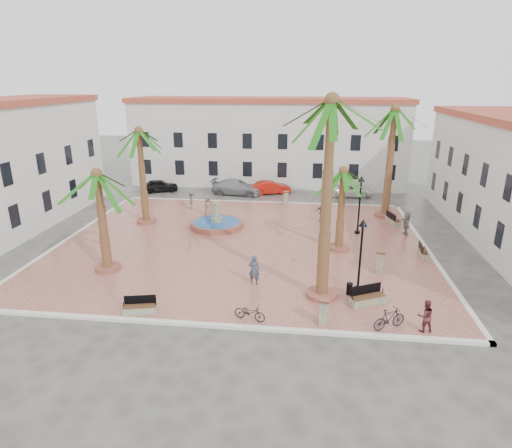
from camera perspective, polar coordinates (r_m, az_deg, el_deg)
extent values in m
plane|color=#56544F|center=(31.09, -1.83, -2.73)|extent=(120.00, 120.00, 0.00)
cube|color=#B8695A|center=(31.07, -1.83, -2.60)|extent=(26.00, 22.00, 0.15)
cube|color=silver|center=(41.42, 0.41, 2.90)|extent=(26.30, 0.30, 0.16)
cube|color=silver|center=(21.36, -6.29, -13.26)|extent=(26.30, 0.30, 0.16)
cube|color=silver|center=(31.94, 21.95, -3.39)|extent=(0.30, 22.30, 0.16)
cube|color=silver|center=(35.32, -23.19, -1.49)|extent=(0.30, 22.30, 0.16)
cube|color=silver|center=(49.29, 1.59, 10.69)|extent=(30.00, 7.00, 9.00)
cube|color=#B34834|center=(48.86, 1.64, 16.22)|extent=(30.40, 7.40, 0.50)
cube|color=black|center=(49.27, -14.34, 7.41)|extent=(1.00, 0.12, 1.60)
cube|color=black|center=(48.06, -10.12, 7.43)|extent=(1.00, 0.12, 1.60)
cube|color=black|center=(47.13, -5.71, 7.40)|extent=(1.00, 0.12, 1.60)
cube|color=black|center=(46.48, -1.15, 7.33)|extent=(1.00, 0.12, 1.60)
cube|color=black|center=(46.12, 3.51, 7.21)|extent=(1.00, 0.12, 1.60)
cube|color=black|center=(46.07, 8.20, 7.04)|extent=(1.00, 0.12, 1.60)
cube|color=black|center=(46.33, 12.87, 6.83)|extent=(1.00, 0.12, 1.60)
cube|color=black|center=(46.88, 17.46, 6.58)|extent=(1.00, 0.12, 1.60)
cube|color=black|center=(48.80, -14.62, 10.86)|extent=(1.00, 0.12, 1.60)
cube|color=black|center=(47.58, -10.32, 10.97)|extent=(1.00, 0.12, 1.60)
cube|color=black|center=(46.64, -5.83, 11.02)|extent=(1.00, 0.12, 1.60)
cube|color=black|center=(45.98, -1.17, 11.00)|extent=(1.00, 0.12, 1.60)
cube|color=black|center=(45.62, 3.58, 10.91)|extent=(1.00, 0.12, 1.60)
cube|color=black|center=(45.57, 8.38, 10.74)|extent=(1.00, 0.12, 1.60)
cube|color=black|center=(45.83, 13.15, 10.50)|extent=(1.00, 0.12, 1.60)
cube|color=black|center=(46.39, 17.82, 10.20)|extent=(1.00, 0.12, 1.60)
cube|color=black|center=(30.61, 29.76, -1.25)|extent=(0.12, 1.00, 1.60)
cube|color=black|center=(33.88, 27.46, 0.87)|extent=(0.12, 1.00, 1.60)
cube|color=black|center=(37.24, 25.57, 2.61)|extent=(0.12, 1.00, 1.60)
cube|color=black|center=(40.66, 24.00, 4.06)|extent=(0.12, 1.00, 1.60)
cube|color=black|center=(44.12, 22.66, 5.28)|extent=(0.12, 1.00, 1.60)
cube|color=black|center=(29.85, 30.68, 4.17)|extent=(0.12, 1.00, 1.60)
cube|color=black|center=(33.20, 28.23, 5.80)|extent=(0.12, 1.00, 1.60)
cube|color=black|center=(36.62, 26.23, 7.12)|extent=(0.12, 1.00, 1.60)
cube|color=black|center=(40.09, 24.56, 8.20)|extent=(0.12, 1.00, 1.60)
cube|color=black|center=(43.60, 23.15, 9.10)|extent=(0.12, 1.00, 1.60)
cube|color=black|center=(34.75, -29.55, 0.94)|extent=(0.12, 1.00, 1.60)
cube|color=black|center=(37.91, -26.12, 2.79)|extent=(0.12, 1.00, 1.60)
cube|color=black|center=(41.20, -23.22, 4.33)|extent=(0.12, 1.00, 1.60)
cube|color=black|center=(44.62, -20.75, 5.64)|extent=(0.12, 1.00, 1.60)
cube|color=black|center=(34.09, -30.35, 5.74)|extent=(0.12, 1.00, 1.60)
cube|color=black|center=(37.30, -26.78, 7.21)|extent=(0.12, 1.00, 1.60)
cube|color=black|center=(40.64, -23.76, 8.43)|extent=(0.12, 1.00, 1.60)
cube|color=black|center=(44.10, -21.20, 9.43)|extent=(0.12, 1.00, 1.60)
cylinder|color=#A25644|center=(34.45, -5.27, -0.01)|extent=(4.25, 4.25, 0.40)
cylinder|color=#194C8C|center=(34.39, -5.28, 0.28)|extent=(3.74, 3.74, 0.06)
cylinder|color=gray|center=(34.38, -5.28, 0.31)|extent=(0.91, 0.91, 0.81)
cylinder|color=gray|center=(34.14, -5.32, 1.60)|extent=(0.61, 0.61, 1.21)
sphere|color=gray|center=(33.92, -5.36, 2.82)|extent=(0.45, 0.45, 0.45)
cylinder|color=#A25644|center=(36.53, -14.41, 0.42)|extent=(1.54, 1.54, 0.23)
cylinder|color=brown|center=(35.58, -14.90, 6.15)|extent=(0.50, 0.50, 7.25)
sphere|color=brown|center=(35.01, -15.40, 11.94)|extent=(0.67, 0.67, 0.67)
cylinder|color=#A25644|center=(28.27, -19.13, -5.49)|extent=(1.54, 1.54, 0.23)
cylinder|color=brown|center=(27.23, -19.80, 0.35)|extent=(0.50, 0.50, 5.82)
sphere|color=brown|center=(26.51, -20.49, 6.33)|extent=(0.68, 0.68, 0.68)
cylinder|color=#A25644|center=(23.83, 8.72, -9.23)|extent=(1.68, 1.68, 0.25)
cylinder|color=brown|center=(21.92, 9.38, 2.76)|extent=(0.55, 0.55, 10.04)
sphere|color=brown|center=(21.12, 10.11, 15.97)|extent=(0.73, 0.73, 0.73)
cylinder|color=#A25644|center=(30.37, 10.96, -3.08)|extent=(1.48, 1.48, 0.22)
cylinder|color=brown|center=(29.48, 11.29, 1.93)|extent=(0.48, 0.48, 5.32)
sphere|color=brown|center=(28.84, 11.62, 7.00)|extent=(0.65, 0.65, 0.65)
cylinder|color=#A25644|center=(38.65, 16.77, 1.23)|extent=(1.73, 1.73, 0.26)
cylinder|color=brown|center=(37.61, 17.41, 7.81)|extent=(0.56, 0.56, 8.77)
sphere|color=brown|center=(37.10, 18.08, 14.46)|extent=(0.76, 0.76, 0.76)
cube|color=gray|center=(22.75, -15.18, -10.97)|extent=(1.75, 0.87, 0.37)
cube|color=#56351E|center=(22.65, -15.22, -10.50)|extent=(1.65, 0.80, 0.06)
cube|color=black|center=(22.71, -15.20, -9.69)|extent=(1.56, 0.39, 0.47)
cylinder|color=black|center=(22.74, -17.25, -10.25)|extent=(0.05, 0.05, 0.28)
cylinder|color=black|center=(22.47, -13.22, -10.24)|extent=(0.05, 0.05, 0.28)
cube|color=gray|center=(23.50, 14.64, -9.84)|extent=(1.99, 1.39, 0.43)
cube|color=#56351E|center=(23.38, 14.69, -9.31)|extent=(1.87, 1.30, 0.06)
cube|color=black|center=(23.42, 14.42, -8.44)|extent=(1.66, 0.87, 0.54)
cylinder|color=black|center=(22.86, 12.79, -9.47)|extent=(0.05, 0.05, 0.32)
cylinder|color=black|center=(23.82, 16.55, -8.60)|extent=(0.05, 0.05, 0.32)
cube|color=gray|center=(30.76, 21.40, -3.66)|extent=(0.60, 1.63, 0.36)
cube|color=#56351E|center=(30.69, 21.44, -3.31)|extent=(0.55, 1.54, 0.05)
cube|color=black|center=(30.56, 21.14, -2.87)|extent=(0.15, 1.51, 0.44)
cylinder|color=black|center=(29.96, 21.71, -3.65)|extent=(0.05, 0.05, 0.27)
cylinder|color=black|center=(31.34, 21.24, -2.62)|extent=(0.05, 0.05, 0.27)
cube|color=gray|center=(36.74, 17.80, 0.34)|extent=(1.01, 1.87, 0.40)
cube|color=#56351E|center=(36.67, 17.83, 0.68)|extent=(0.93, 1.76, 0.06)
cube|color=black|center=(36.50, 17.57, 1.07)|extent=(0.50, 1.64, 0.50)
cylinder|color=black|center=(35.92, 18.44, 0.45)|extent=(0.05, 0.05, 0.30)
cylinder|color=black|center=(37.35, 17.29, 1.25)|extent=(0.05, 0.05, 0.30)
cylinder|color=black|center=(24.95, 13.40, -8.31)|extent=(0.37, 0.37, 0.17)
cylinder|color=black|center=(24.18, 13.73, -4.33)|extent=(0.12, 0.12, 3.72)
cone|color=black|center=(23.48, 14.11, 0.20)|extent=(0.45, 0.45, 0.41)
sphere|color=beige|center=(23.53, 14.08, -0.16)|extent=(0.25, 0.25, 0.25)
cylinder|color=black|center=(33.74, 13.35, -1.06)|extent=(0.40, 0.40, 0.18)
cylinder|color=black|center=(33.13, 13.61, 2.24)|extent=(0.13, 0.13, 4.00)
cone|color=black|center=(32.60, 13.90, 5.89)|extent=(0.49, 0.49, 0.44)
sphere|color=beige|center=(32.63, 13.88, 5.61)|extent=(0.27, 0.27, 0.27)
cube|color=gray|center=(21.09, 9.05, -11.64)|extent=(0.47, 0.47, 1.26)
cube|color=#A25644|center=(20.76, 9.15, -10.02)|extent=(0.58, 0.58, 0.10)
cube|color=gray|center=(40.47, 4.04, 3.45)|extent=(0.38, 0.38, 1.19)
cube|color=#A25644|center=(40.31, 4.06, 4.33)|extent=(0.47, 0.47, 0.09)
cube|color=gray|center=(27.03, 16.22, -5.01)|extent=(0.50, 0.50, 1.35)
cube|color=#A25644|center=(26.76, 16.36, -3.58)|extent=(0.62, 0.62, 0.10)
cylinder|color=black|center=(24.23, 12.35, -8.43)|extent=(0.34, 0.34, 0.66)
imported|color=#373F50|center=(24.58, -0.26, -6.10)|extent=(0.65, 0.43, 1.78)
imported|color=black|center=(21.30, -0.84, -11.68)|extent=(1.71, 0.99, 0.85)
imported|color=#562224|center=(21.76, 21.64, -11.32)|extent=(0.87, 0.73, 1.59)
imported|color=black|center=(21.52, 17.35, -11.97)|extent=(1.79, 1.29, 1.06)
imported|color=#826F4F|center=(37.16, -6.45, 2.40)|extent=(0.99, 0.92, 1.70)
imported|color=#36425F|center=(35.79, 8.74, 1.57)|extent=(1.00, 0.67, 1.58)
imported|color=#4D4D52|center=(39.38, -8.59, 3.19)|extent=(0.83, 1.16, 1.63)
imported|color=gray|center=(34.35, 19.40, 0.11)|extent=(0.56, 1.64, 1.76)
imported|color=black|center=(46.76, -12.74, 5.01)|extent=(4.16, 2.85, 1.31)
imported|color=#B9170E|center=(44.80, 1.94, 4.90)|extent=(4.37, 2.77, 1.36)
imported|color=#96969E|center=(44.59, -2.60, 4.93)|extent=(5.44, 2.70, 1.52)
imported|color=white|center=(44.82, 12.28, 4.46)|extent=(4.94, 2.62, 1.32)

